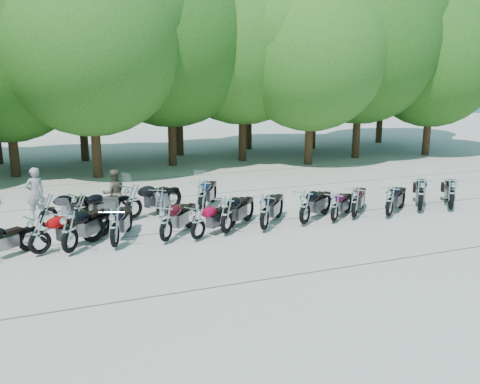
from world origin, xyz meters
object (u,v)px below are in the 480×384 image
object	(u,v)px
motorcycle_10	(355,201)
motorcycle_18	(202,195)
motorcycle_15	(81,208)
rider_1	(114,193)
motorcycle_6	(227,214)
motorcycle_3	(114,227)
motorcycle_4	(166,222)
motorcycle_11	(390,200)
motorcycle_1	(39,234)
motorcycle_13	(452,193)
motorcycle_9	(335,206)
motorcycle_12	(421,193)
motorcycle_7	(265,211)
motorcycle_14	(48,210)
rider_0	(35,193)
motorcycle_2	(69,231)
motorcycle_5	(198,222)
motorcycle_16	(133,200)
motorcycle_8	(305,206)
motorcycle_17	(160,201)

from	to	relation	value
motorcycle_10	motorcycle_18	distance (m)	5.27
motorcycle_18	motorcycle_10	bearing A→B (deg)	-178.37
motorcycle_15	rider_1	world-z (taller)	rider_1
motorcycle_6	rider_1	xyz separation A→B (m)	(-2.90, 3.46, 0.14)
motorcycle_3	motorcycle_10	size ratio (longest dim) A/B	1.05
motorcycle_4	motorcycle_11	bearing A→B (deg)	-141.00
motorcycle_1	motorcycle_13	world-z (taller)	motorcycle_13
motorcycle_9	motorcycle_12	distance (m)	3.52
motorcycle_6	motorcycle_13	xyz separation A→B (m)	(8.48, -0.23, 0.00)
motorcycle_7	motorcycle_11	size ratio (longest dim) A/B	1.06
motorcycle_14	motorcycle_18	distance (m)	5.08
rider_0	motorcycle_2	bearing A→B (deg)	78.82
motorcycle_10	rider_0	bearing A→B (deg)	21.04
motorcycle_5	motorcycle_16	size ratio (longest dim) A/B	0.86
motorcycle_3	motorcycle_10	xyz separation A→B (m)	(7.99, 0.15, -0.03)
motorcycle_5	rider_0	size ratio (longest dim) A/B	1.20
rider_0	motorcycle_15	bearing A→B (deg)	108.75
rider_0	rider_1	size ratio (longest dim) A/B	1.08
rider_0	motorcycle_12	bearing A→B (deg)	139.12
motorcycle_8	motorcycle_11	distance (m)	3.13
motorcycle_12	motorcycle_17	distance (m)	9.21
motorcycle_2	motorcycle_6	distance (m)	4.57
motorcycle_11	motorcycle_14	distance (m)	11.27
motorcycle_5	motorcycle_17	xyz separation A→B (m)	(-0.50, 3.01, -0.03)
motorcycle_9	motorcycle_14	world-z (taller)	motorcycle_14
motorcycle_4	motorcycle_7	distance (m)	3.13
motorcycle_7	rider_0	distance (m)	7.87
motorcycle_4	motorcycle_16	bearing A→B (deg)	-39.90
motorcycle_14	motorcycle_17	xyz separation A→B (m)	(3.62, 0.16, -0.07)
motorcycle_16	motorcycle_17	size ratio (longest dim) A/B	1.22
motorcycle_7	rider_1	size ratio (longest dim) A/B	1.47
motorcycle_16	motorcycle_3	bearing A→B (deg)	130.45
motorcycle_6	motorcycle_7	xyz separation A→B (m)	(1.22, -0.09, -0.00)
motorcycle_16	rider_0	bearing A→B (deg)	34.89
motorcycle_3	motorcycle_4	xyz separation A→B (m)	(1.46, -0.03, -0.01)
motorcycle_15	motorcycle_5	bearing A→B (deg)	-158.28
motorcycle_8	motorcycle_18	bearing A→B (deg)	9.21
motorcycle_16	motorcycle_17	world-z (taller)	motorcycle_16
motorcycle_14	rider_0	world-z (taller)	rider_0
motorcycle_4	motorcycle_18	xyz separation A→B (m)	(1.90, 2.68, 0.03)
motorcycle_9	motorcycle_12	bearing A→B (deg)	-130.65
motorcycle_10	rider_1	bearing A→B (deg)	18.56
motorcycle_1	motorcycle_9	bearing A→B (deg)	-117.66
motorcycle_2	motorcycle_16	xyz separation A→B (m)	(2.17, 2.75, 0.00)
motorcycle_7	motorcycle_6	bearing A→B (deg)	35.20
motorcycle_7	motorcycle_13	world-z (taller)	motorcycle_13
motorcycle_16	motorcycle_17	distance (m)	0.95
motorcycle_6	motorcycle_10	world-z (taller)	motorcycle_6
motorcycle_11	motorcycle_15	xyz separation A→B (m)	(-9.91, 2.78, -0.02)
motorcycle_2	rider_0	size ratio (longest dim) A/B	1.39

